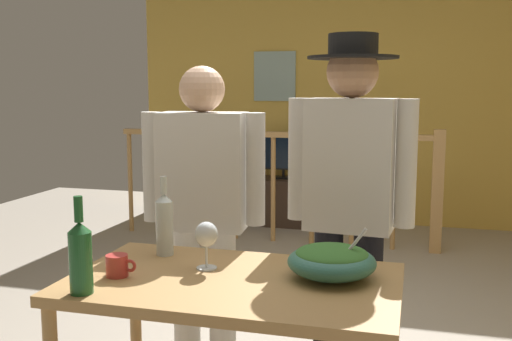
{
  "coord_description": "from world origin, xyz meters",
  "views": [
    {
      "loc": [
        0.52,
        -2.93,
        1.45
      ],
      "look_at": [
        -0.1,
        -0.65,
        1.11
      ],
      "focal_mm": 41.5,
      "sensor_mm": 36.0,
      "label": 1
    }
  ],
  "objects_px": {
    "salad_bowl": "(332,260)",
    "serving_table": "(233,302)",
    "person_standing_left": "(203,201)",
    "person_standing_right": "(350,190)",
    "wine_bottle_clear": "(164,223)",
    "tv_console": "(283,201)",
    "flat_screen_tv": "(283,154)",
    "wine_glass": "(206,236)",
    "framed_picture": "(275,76)",
    "stair_railing": "(317,175)",
    "wine_bottle_green": "(80,255)",
    "mug_red": "(118,266)"
  },
  "relations": [
    {
      "from": "tv_console",
      "to": "serving_table",
      "type": "height_order",
      "value": "serving_table"
    },
    {
      "from": "wine_bottle_clear",
      "to": "mug_red",
      "type": "height_order",
      "value": "wine_bottle_clear"
    },
    {
      "from": "serving_table",
      "to": "wine_bottle_clear",
      "type": "height_order",
      "value": "wine_bottle_clear"
    },
    {
      "from": "salad_bowl",
      "to": "mug_red",
      "type": "bearing_deg",
      "value": -165.81
    },
    {
      "from": "framed_picture",
      "to": "wine_bottle_green",
      "type": "distance_m",
      "value": 4.65
    },
    {
      "from": "salad_bowl",
      "to": "framed_picture",
      "type": "bearing_deg",
      "value": 106.12
    },
    {
      "from": "serving_table",
      "to": "mug_red",
      "type": "xyz_separation_m",
      "value": [
        -0.41,
        -0.09,
        0.13
      ]
    },
    {
      "from": "framed_picture",
      "to": "flat_screen_tv",
      "type": "xyz_separation_m",
      "value": [
        0.17,
        -0.32,
        -0.8
      ]
    },
    {
      "from": "framed_picture",
      "to": "flat_screen_tv",
      "type": "height_order",
      "value": "framed_picture"
    },
    {
      "from": "wine_bottle_green",
      "to": "mug_red",
      "type": "relative_size",
      "value": 2.84
    },
    {
      "from": "stair_railing",
      "to": "wine_bottle_clear",
      "type": "relative_size",
      "value": 9.28
    },
    {
      "from": "person_standing_left",
      "to": "person_standing_right",
      "type": "bearing_deg",
      "value": 175.13
    },
    {
      "from": "wine_bottle_clear",
      "to": "person_standing_left",
      "type": "bearing_deg",
      "value": 87.8
    },
    {
      "from": "flat_screen_tv",
      "to": "stair_railing",
      "type": "bearing_deg",
      "value": -54.72
    },
    {
      "from": "serving_table",
      "to": "wine_glass",
      "type": "height_order",
      "value": "wine_glass"
    },
    {
      "from": "framed_picture",
      "to": "wine_bottle_green",
      "type": "relative_size",
      "value": 1.59
    },
    {
      "from": "salad_bowl",
      "to": "serving_table",
      "type": "bearing_deg",
      "value": -163.33
    },
    {
      "from": "person_standing_right",
      "to": "person_standing_left",
      "type": "bearing_deg",
      "value": 4.87
    },
    {
      "from": "wine_glass",
      "to": "person_standing_left",
      "type": "distance_m",
      "value": 0.59
    },
    {
      "from": "mug_red",
      "to": "person_standing_right",
      "type": "bearing_deg",
      "value": 43.53
    },
    {
      "from": "stair_railing",
      "to": "flat_screen_tv",
      "type": "height_order",
      "value": "stair_railing"
    },
    {
      "from": "tv_console",
      "to": "person_standing_left",
      "type": "distance_m",
      "value": 3.46
    },
    {
      "from": "framed_picture",
      "to": "flat_screen_tv",
      "type": "distance_m",
      "value": 0.88
    },
    {
      "from": "salad_bowl",
      "to": "wine_bottle_green",
      "type": "bearing_deg",
      "value": -154.05
    },
    {
      "from": "tv_console",
      "to": "wine_bottle_clear",
      "type": "relative_size",
      "value": 2.76
    },
    {
      "from": "stair_railing",
      "to": "tv_console",
      "type": "xyz_separation_m",
      "value": [
        -0.47,
        0.69,
        -0.4
      ]
    },
    {
      "from": "wine_bottle_green",
      "to": "stair_railing",
      "type": "bearing_deg",
      "value": 86.72
    },
    {
      "from": "framed_picture",
      "to": "stair_railing",
      "type": "xyz_separation_m",
      "value": [
        0.63,
        -0.98,
        -0.91
      ]
    },
    {
      "from": "framed_picture",
      "to": "wine_glass",
      "type": "relative_size",
      "value": 2.89
    },
    {
      "from": "person_standing_right",
      "to": "stair_railing",
      "type": "bearing_deg",
      "value": -72.91
    },
    {
      "from": "salad_bowl",
      "to": "flat_screen_tv",
      "type": "bearing_deg",
      "value": 105.1
    },
    {
      "from": "person_standing_right",
      "to": "wine_bottle_clear",
      "type": "bearing_deg",
      "value": 35.39
    },
    {
      "from": "salad_bowl",
      "to": "mug_red",
      "type": "xyz_separation_m",
      "value": [
        -0.75,
        -0.19,
        -0.02
      ]
    },
    {
      "from": "person_standing_left",
      "to": "person_standing_right",
      "type": "xyz_separation_m",
      "value": [
        0.69,
        0.0,
        0.09
      ]
    },
    {
      "from": "salad_bowl",
      "to": "wine_bottle_clear",
      "type": "distance_m",
      "value": 0.71
    },
    {
      "from": "flat_screen_tv",
      "to": "wine_glass",
      "type": "relative_size",
      "value": 3.09
    },
    {
      "from": "serving_table",
      "to": "person_standing_left",
      "type": "height_order",
      "value": "person_standing_left"
    },
    {
      "from": "stair_railing",
      "to": "serving_table",
      "type": "xyz_separation_m",
      "value": [
        0.24,
        -3.32,
        0.03
      ]
    },
    {
      "from": "wine_glass",
      "to": "tv_console",
      "type": "bearing_deg",
      "value": 98.31
    },
    {
      "from": "person_standing_left",
      "to": "stair_railing",
      "type": "bearing_deg",
      "value": -97.16
    },
    {
      "from": "salad_bowl",
      "to": "person_standing_right",
      "type": "bearing_deg",
      "value": 89.65
    },
    {
      "from": "wine_bottle_clear",
      "to": "person_standing_right",
      "type": "relative_size",
      "value": 0.19
    },
    {
      "from": "person_standing_right",
      "to": "tv_console",
      "type": "bearing_deg",
      "value": -67.87
    },
    {
      "from": "framed_picture",
      "to": "serving_table",
      "type": "relative_size",
      "value": 0.44
    },
    {
      "from": "wine_glass",
      "to": "mug_red",
      "type": "height_order",
      "value": "wine_glass"
    },
    {
      "from": "flat_screen_tv",
      "to": "wine_glass",
      "type": "distance_m",
      "value": 3.94
    },
    {
      "from": "framed_picture",
      "to": "salad_bowl",
      "type": "xyz_separation_m",
      "value": [
        1.21,
        -4.2,
        -0.72
      ]
    },
    {
      "from": "person_standing_left",
      "to": "serving_table",
      "type": "bearing_deg",
      "value": 113.78
    },
    {
      "from": "framed_picture",
      "to": "wine_bottle_green",
      "type": "bearing_deg",
      "value": -84.66
    },
    {
      "from": "wine_glass",
      "to": "framed_picture",
      "type": "bearing_deg",
      "value": 99.96
    }
  ]
}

